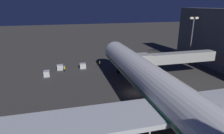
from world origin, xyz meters
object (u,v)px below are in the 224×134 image
(airliner_at_gate, at_px, (170,99))
(apron_floodlight_mast, at_px, (192,36))
(ground_crew_marshaller_fwd, at_px, (65,69))
(traffic_cone_nose_starboard, at_px, (106,67))
(baggage_container_far_row, at_px, (83,66))
(traffic_cone_nose_port, at_px, (120,66))
(baggage_container_near_belt, at_px, (60,67))
(baggage_container_mid_row, at_px, (47,74))
(ground_crew_under_port_wing, at_px, (100,64))
(jet_bridge, at_px, (171,58))

(airliner_at_gate, height_order, apron_floodlight_mast, airliner_at_gate)
(ground_crew_marshaller_fwd, bearing_deg, traffic_cone_nose_starboard, -177.33)
(apron_floodlight_mast, xyz_separation_m, traffic_cone_nose_starboard, (27.70, -1.63, -8.53))
(baggage_container_far_row, bearing_deg, traffic_cone_nose_starboard, 168.06)
(airliner_at_gate, xyz_separation_m, traffic_cone_nose_port, (-2.20, -32.27, -5.10))
(airliner_at_gate, xyz_separation_m, ground_crew_marshaller_fwd, (14.61, -31.69, -4.37))
(ground_crew_marshaller_fwd, relative_size, traffic_cone_nose_port, 3.33)
(apron_floodlight_mast, bearing_deg, traffic_cone_nose_port, -4.00)
(apron_floodlight_mast, bearing_deg, airliner_at_gate, 50.23)
(apron_floodlight_mast, height_order, traffic_cone_nose_starboard, apron_floodlight_mast)
(baggage_container_near_belt, distance_m, baggage_container_mid_row, 5.92)
(airliner_at_gate, distance_m, ground_crew_marshaller_fwd, 35.16)
(baggage_container_far_row, relative_size, ground_crew_marshaller_fwd, 0.97)
(traffic_cone_nose_starboard, bearing_deg, baggage_container_far_row, -11.94)
(baggage_container_far_row, bearing_deg, ground_crew_under_port_wing, -176.97)
(baggage_container_near_belt, bearing_deg, baggage_container_mid_row, 53.31)
(jet_bridge, relative_size, ground_crew_under_port_wing, 12.01)
(jet_bridge, xyz_separation_m, ground_crew_under_port_wing, (15.59, -14.39, -4.48))
(baggage_container_mid_row, height_order, baggage_container_far_row, baggage_container_mid_row)
(ground_crew_marshaller_fwd, bearing_deg, airliner_at_gate, 114.75)
(jet_bridge, xyz_separation_m, baggage_container_near_belt, (27.60, -14.36, -4.71))
(baggage_container_mid_row, xyz_separation_m, baggage_container_far_row, (-10.18, -4.49, -0.00))
(traffic_cone_nose_starboard, bearing_deg, airliner_at_gate, 93.90)
(baggage_container_mid_row, height_order, traffic_cone_nose_port, baggage_container_mid_row)
(ground_crew_under_port_wing, height_order, traffic_cone_nose_port, ground_crew_under_port_wing)
(traffic_cone_nose_port, distance_m, traffic_cone_nose_starboard, 4.40)
(airliner_at_gate, height_order, baggage_container_mid_row, airliner_at_gate)
(ground_crew_marshaller_fwd, height_order, traffic_cone_nose_starboard, ground_crew_marshaller_fwd)
(jet_bridge, distance_m, ground_crew_marshaller_fwd, 29.33)
(baggage_container_near_belt, relative_size, traffic_cone_nose_port, 3.22)
(airliner_at_gate, bearing_deg, ground_crew_marshaller_fwd, -65.25)
(jet_bridge, relative_size, apron_floodlight_mast, 1.47)
(baggage_container_near_belt, relative_size, ground_crew_under_port_wing, 0.97)
(baggage_container_far_row, bearing_deg, airliner_at_gate, 105.24)
(ground_crew_marshaller_fwd, bearing_deg, apron_floodlight_mast, 178.50)
(ground_crew_marshaller_fwd, xyz_separation_m, traffic_cone_nose_starboard, (-12.41, -0.58, -0.73))
(traffic_cone_nose_port, bearing_deg, apron_floodlight_mast, 176.00)
(baggage_container_near_belt, bearing_deg, apron_floodlight_mast, 175.35)
(airliner_at_gate, distance_m, baggage_container_near_belt, 37.79)
(airliner_at_gate, relative_size, ground_crew_under_port_wing, 36.60)
(baggage_container_mid_row, distance_m, baggage_container_far_row, 11.13)
(airliner_at_gate, relative_size, baggage_container_near_belt, 37.64)
(airliner_at_gate, height_order, traffic_cone_nose_port, airliner_at_gate)
(airliner_at_gate, relative_size, jet_bridge, 3.05)
(airliner_at_gate, bearing_deg, apron_floodlight_mast, -129.77)
(ground_crew_under_port_wing, bearing_deg, jet_bridge, 137.29)
(baggage_container_near_belt, distance_m, ground_crew_under_port_wing, 12.01)
(baggage_container_far_row, relative_size, traffic_cone_nose_starboard, 3.21)
(apron_floodlight_mast, xyz_separation_m, ground_crew_under_port_wing, (29.33, -3.39, -7.79))
(baggage_container_far_row, bearing_deg, baggage_container_mid_row, 23.78)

